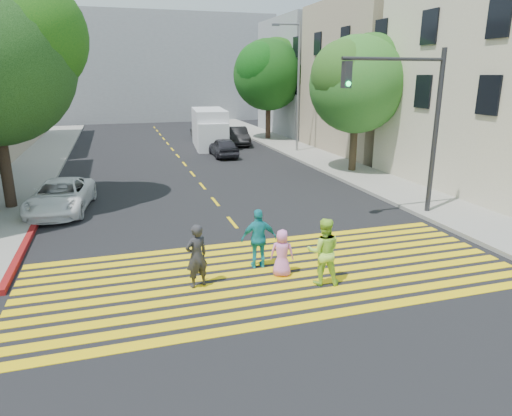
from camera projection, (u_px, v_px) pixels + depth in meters
name	position (u px, v px, depth m)	size (l,w,h in m)	color
ground	(291.00, 294.00, 11.36)	(120.00, 120.00, 0.00)	black
sidewalk_left	(42.00, 159.00, 29.14)	(3.00, 40.00, 0.15)	gray
sidewalk_right	(332.00, 164.00, 27.49)	(3.00, 60.00, 0.15)	gray
curb_red	(28.00, 239.00, 14.91)	(0.20, 8.00, 0.16)	maroon
crosswalk	(274.00, 273.00, 12.53)	(13.40, 5.30, 0.01)	yellow
lane_line	(175.00, 152.00, 32.00)	(0.12, 34.40, 0.01)	yellow
building_right_tan	(395.00, 78.00, 31.60)	(10.00, 10.00, 10.00)	tan
building_right_grey	(326.00, 77.00, 41.69)	(10.00, 10.00, 10.00)	gray
backdrop_block	(145.00, 68.00, 53.72)	(30.00, 8.00, 12.00)	gray
tree_right_near	(358.00, 79.00, 24.10)	(5.90, 5.59, 7.41)	#3F3223
tree_right_far	(269.00, 71.00, 36.72)	(7.48, 7.48, 8.20)	black
pedestrian_man	(197.00, 256.00, 11.54)	(0.61, 0.40, 1.68)	#2D2C30
pedestrian_woman	(324.00, 251.00, 11.71)	(0.87, 0.68, 1.78)	#BBF547
pedestrian_child	(282.00, 253.00, 12.25)	(0.64, 0.41, 1.30)	#EF80D0
pedestrian_extra	(259.00, 239.00, 12.73)	(1.00, 0.42, 1.71)	teal
white_sedan	(61.00, 196.00, 18.05)	(2.08, 4.52, 1.26)	white
dark_car_near	(223.00, 147.00, 30.23)	(1.49, 3.71, 1.26)	#232229
silver_car	(206.00, 130.00, 38.91)	(1.91, 4.71, 1.37)	#A0A0A0
dark_car_parked	(237.00, 136.00, 35.22)	(1.45, 4.14, 1.37)	black
white_van	(210.00, 130.00, 33.89)	(2.77, 6.11, 2.80)	white
traffic_signal	(412.00, 111.00, 16.36)	(4.22, 0.53, 6.18)	#2E2E31
street_lamp	(296.00, 80.00, 30.64)	(1.94, 0.41, 8.59)	gray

